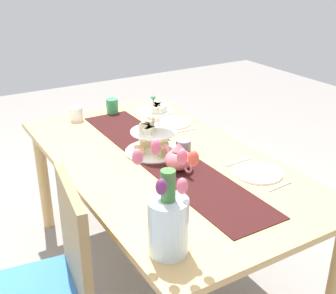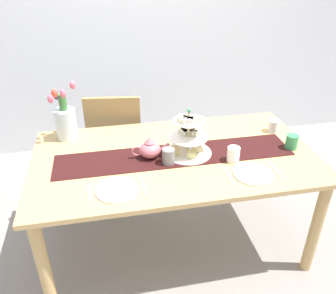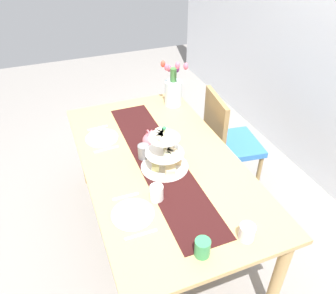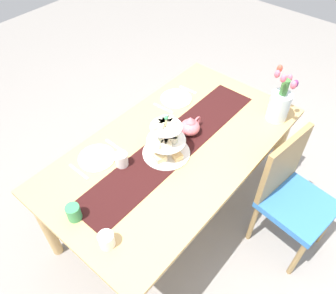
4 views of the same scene
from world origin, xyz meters
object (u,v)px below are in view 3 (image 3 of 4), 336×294
tulip_vase (173,90)px  knife_right (141,235)px  chair_left (226,139)px  dinner_plate_left (102,138)px  cream_jug (247,232)px  mug_grey (144,152)px  mug_white_text (157,193)px  dining_table (160,171)px  fork_left (98,128)px  teapot (152,140)px  knife_left (106,149)px  mug_orange (202,248)px  dinner_plate_right (133,214)px  tiered_cake_stand (165,154)px  fork_right (126,197)px

tulip_vase → knife_right: (1.21, -0.67, -0.13)m
chair_left → dinner_plate_left: size_ratio=3.96×
cream_jug → dinner_plate_left: bearing=-157.0°
mug_grey → mug_white_text: bearing=-7.4°
dining_table → fork_left: (-0.53, -0.30, 0.10)m
fork_left → mug_grey: mug_grey is taller
teapot → cream_jug: 0.92m
knife_left → mug_white_text: mug_white_text is taller
mug_white_text → mug_orange: 0.43m
dinner_plate_right → mug_white_text: 0.18m
dining_table → dinner_plate_left: 0.50m
mug_grey → mug_orange: mug_grey is taller
dining_table → knife_left: (-0.24, -0.30, 0.10)m
teapot → fork_left: 0.48m
dinner_plate_left → mug_grey: (0.32, 0.21, 0.05)m
tulip_vase → knife_left: bearing=-57.1°
knife_left → mug_grey: mug_grey is taller
dinner_plate_left → fork_left: 0.15m
tiered_cake_stand → mug_white_text: bearing=-30.3°
fork_right → knife_right: 0.29m
dinner_plate_left → fork_left: bearing=180.0°
dinner_plate_right → fork_right: 0.15m
tiered_cake_stand → mug_grey: tiered_cake_stand is taller
tiered_cake_stand → teapot: bearing=-179.6°
chair_left → fork_right: bearing=-59.9°
knife_left → mug_orange: bearing=13.3°
fork_right → fork_left: bearing=180.0°
tulip_vase → mug_orange: size_ratio=4.19×
teapot → mug_orange: teapot is taller
dining_table → mug_orange: bearing=-5.1°
chair_left → tiered_cake_stand: 0.89m
knife_left → dining_table: bearing=51.7°
tiered_cake_stand → knife_left: tiered_cake_stand is taller
fork_left → knife_left: (0.29, 0.00, 0.00)m
tiered_cake_stand → knife_left: bearing=-136.8°
dinner_plate_left → knife_left: bearing=0.0°
tiered_cake_stand → mug_white_text: 0.29m
dinner_plate_left → mug_orange: size_ratio=2.42×
chair_left → cream_jug: size_ratio=10.71×
dining_table → tiered_cake_stand: 0.22m
mug_orange → dining_table: bearing=174.9°
dining_table → fork_right: (0.25, -0.30, 0.10)m
mug_white_text → mug_orange: bearing=10.0°
teapot → knife_left: 0.32m
fork_left → knife_right: (1.07, 0.00, 0.00)m
knife_left → dinner_plate_right: size_ratio=0.74×
dinner_plate_left → mug_white_text: 0.73m
dinner_plate_right → chair_left: bearing=125.8°
dinner_plate_right → mug_white_text: size_ratio=2.42×
teapot → fork_right: 0.51m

